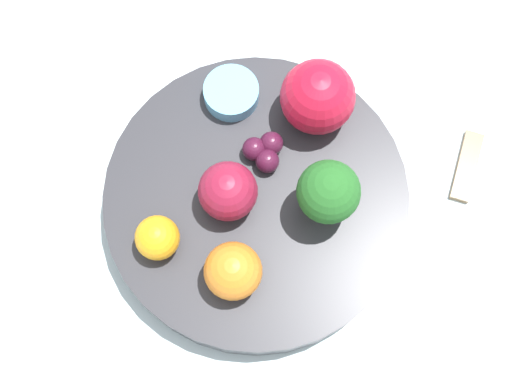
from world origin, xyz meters
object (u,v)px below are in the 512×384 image
(apple_green, at_px, (318,97))
(orange_back, at_px, (157,238))
(bowl, at_px, (256,202))
(spoon, at_px, (467,166))
(orange_front, at_px, (233,271))
(apple_red, at_px, (228,191))
(broccoli, at_px, (328,193))
(small_cup, at_px, (231,93))
(grape_cluster, at_px, (264,151))

(apple_green, relative_size, orange_back, 1.74)
(bowl, height_order, spoon, bowl)
(bowl, distance_m, orange_front, 0.08)
(apple_green, relative_size, spoon, 1.03)
(orange_back, bearing_deg, apple_red, 100.33)
(broccoli, relative_size, orange_front, 1.47)
(orange_front, bearing_deg, bowl, 142.27)
(broccoli, bearing_deg, apple_red, -117.40)
(apple_red, height_order, orange_back, apple_red)
(apple_red, distance_m, orange_back, 0.06)
(apple_red, bearing_deg, apple_green, 114.13)
(apple_green, distance_m, small_cup, 0.07)
(orange_front, bearing_deg, apple_red, 161.12)
(orange_back, distance_m, spoon, 0.27)
(broccoli, distance_m, apple_red, 0.08)
(spoon, bearing_deg, bowl, -101.90)
(bowl, xyz_separation_m, broccoli, (0.03, 0.05, 0.06))
(apple_red, relative_size, small_cup, 1.02)
(bowl, xyz_separation_m, grape_cluster, (-0.03, 0.02, 0.03))
(apple_green, xyz_separation_m, orange_front, (0.10, -0.11, -0.01))
(bowl, bearing_deg, orange_back, -85.77)
(orange_back, xyz_separation_m, grape_cluster, (-0.04, 0.10, -0.01))
(apple_green, bearing_deg, bowl, -56.98)
(broccoli, distance_m, grape_cluster, 0.07)
(bowl, distance_m, broccoli, 0.08)
(bowl, relative_size, broccoli, 3.79)
(bowl, bearing_deg, broccoli, 57.25)
(orange_front, xyz_separation_m, grape_cluster, (-0.08, 0.06, -0.01))
(apple_red, distance_m, spoon, 0.21)
(broccoli, xyz_separation_m, orange_front, (0.02, -0.09, -0.02))
(small_cup, bearing_deg, orange_back, -46.74)
(broccoli, xyz_separation_m, small_cup, (-0.12, -0.03, -0.03))
(apple_red, bearing_deg, small_cup, 156.21)
(orange_back, xyz_separation_m, small_cup, (-0.09, 0.10, -0.01))
(apple_green, xyz_separation_m, small_cup, (-0.04, -0.06, -0.02))
(bowl, relative_size, apple_red, 5.29)
(orange_front, distance_m, spoon, 0.23)
(bowl, relative_size, orange_back, 7.10)
(orange_front, height_order, spoon, orange_front)
(orange_back, bearing_deg, bowl, 94.23)
(orange_front, xyz_separation_m, spoon, (-0.02, 0.22, -0.05))
(broccoli, bearing_deg, spoon, 86.40)
(bowl, height_order, grape_cluster, grape_cluster)
(apple_red, xyz_separation_m, grape_cluster, (-0.02, 0.04, -0.01))
(small_cup, height_order, spoon, small_cup)
(orange_front, relative_size, orange_back, 1.28)
(orange_front, bearing_deg, small_cup, 158.22)
(small_cup, bearing_deg, apple_red, -23.79)
(broccoli, xyz_separation_m, spoon, (0.01, 0.13, -0.07))
(grape_cluster, height_order, small_cup, grape_cluster)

